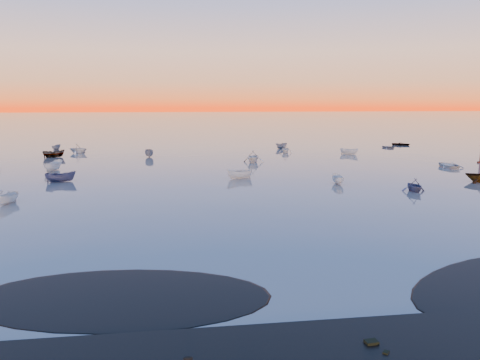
{
  "coord_description": "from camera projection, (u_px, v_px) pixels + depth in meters",
  "views": [
    {
      "loc": [
        -4.72,
        -22.55,
        10.09
      ],
      "look_at": [
        2.32,
        28.0,
        1.39
      ],
      "focal_mm": 35.0,
      "sensor_mm": 36.0,
      "label": 1
    }
  ],
  "objects": [
    {
      "name": "moored_fleet",
      "position": [
        205.0,
        163.0,
        76.1
      ],
      "size": [
        124.0,
        58.0,
        1.2
      ],
      "primitive_type": null,
      "color": "silver",
      "rests_on": "ground"
    },
    {
      "name": "mud_lobes",
      "position": [
        274.0,
        305.0,
        23.37
      ],
      "size": [
        140.0,
        6.0,
        0.07
      ],
      "primitive_type": null,
      "color": "black",
      "rests_on": "ground"
    },
    {
      "name": "boat_near_center",
      "position": [
        61.0,
        182.0,
        58.74
      ],
      "size": [
        2.15,
        3.92,
        1.28
      ],
      "primitive_type": "imported",
      "rotation": [
        0.0,
        0.0,
        1.73
      ],
      "color": "navy",
      "rests_on": "ground"
    },
    {
      "name": "ground",
      "position": [
        193.0,
        140.0,
        121.99
      ],
      "size": [
        600.0,
        600.0,
        0.0
      ],
      "primitive_type": "plane",
      "color": "slate",
      "rests_on": "ground"
    },
    {
      "name": "boat_near_right",
      "position": [
        414.0,
        191.0,
        52.61
      ],
      "size": [
        3.28,
        1.48,
        1.15
      ],
      "primitive_type": "imported",
      "rotation": [
        0.0,
        0.0,
        3.14
      ],
      "color": "navy",
      "rests_on": "ground"
    }
  ]
}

